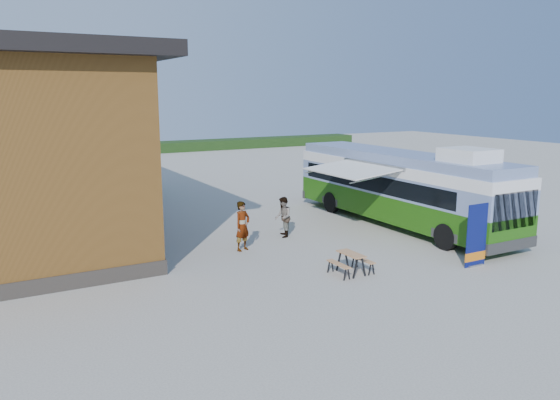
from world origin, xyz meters
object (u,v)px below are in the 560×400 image
person_b (283,217)px  slurry_tanker (110,167)px  banner (476,241)px  person_a (243,226)px  bus (400,185)px  picnic_table (351,258)px

person_b → slurry_tanker: size_ratio=0.25×
banner → person_b: size_ratio=1.31×
person_a → person_b: bearing=2.3°
bus → picnic_table: (-6.04, -4.58, -1.30)m
bus → person_a: size_ratio=6.54×
person_b → slurry_tanker: (-3.85, 14.95, 0.59)m
bus → person_a: bearing=-177.6°
banner → person_a: size_ratio=1.16×
picnic_table → slurry_tanker: slurry_tanker is taller
person_b → slurry_tanker: slurry_tanker is taller
bus → person_a: 8.05m
person_b → banner: bearing=53.8°
person_a → slurry_tanker: bearing=74.6°
bus → person_b: size_ratio=7.36×
bus → slurry_tanker: bus is taller
bus → slurry_tanker: size_ratio=1.85×
person_a → slurry_tanker: 16.02m
person_a → banner: bearing=-63.4°
bus → picnic_table: bus is taller
bus → person_b: (-5.68, 0.66, -0.98)m
banner → slurry_tanker: bearing=109.7°
picnic_table → person_b: person_b is taller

